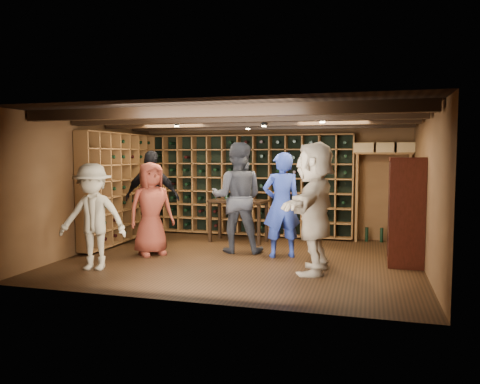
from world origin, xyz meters
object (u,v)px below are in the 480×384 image
(guest_khaki, at_px, (93,217))
(guest_beige, at_px, (314,207))
(guest_red_floral, at_px, (151,209))
(display_cabinet, at_px, (406,214))
(man_blue_shirt, at_px, (282,205))
(tasting_table, at_px, (238,205))
(man_grey_suit, at_px, (237,198))
(guest_woman_black, at_px, (152,198))

(guest_khaki, bearing_deg, guest_beige, 2.89)
(guest_red_floral, bearing_deg, display_cabinet, -44.19)
(man_blue_shirt, bearing_deg, tasting_table, -69.85)
(guest_khaki, xyz_separation_m, guest_beige, (3.40, 0.75, 0.17))
(guest_red_floral, bearing_deg, man_blue_shirt, -36.97)
(guest_red_floral, bearing_deg, tasting_table, 5.89)
(man_blue_shirt, distance_m, guest_beige, 1.17)
(man_grey_suit, bearing_deg, guest_woman_black, -13.42)
(guest_khaki, relative_size, tasting_table, 1.37)
(man_grey_suit, height_order, tasting_table, man_grey_suit)
(display_cabinet, distance_m, guest_beige, 1.60)
(display_cabinet, distance_m, man_blue_shirt, 2.08)
(man_blue_shirt, bearing_deg, man_grey_suit, -37.08)
(man_grey_suit, height_order, guest_woman_black, man_grey_suit)
(man_blue_shirt, height_order, guest_beige, guest_beige)
(man_grey_suit, xyz_separation_m, guest_beige, (1.56, -1.16, -0.01))
(display_cabinet, xyz_separation_m, man_grey_suit, (-2.95, 0.37, 0.17))
(man_grey_suit, bearing_deg, man_blue_shirt, 158.72)
(man_grey_suit, height_order, guest_beige, man_grey_suit)
(guest_red_floral, bearing_deg, guest_khaki, -155.70)
(guest_beige, bearing_deg, guest_red_floral, -94.53)
(display_cabinet, xyz_separation_m, guest_woman_black, (-4.78, 0.54, 0.10))
(guest_beige, bearing_deg, display_cabinet, 124.55)
(guest_khaki, height_order, tasting_table, guest_khaki)
(guest_red_floral, xyz_separation_m, guest_woman_black, (-0.38, 0.83, 0.11))
(man_blue_shirt, distance_m, guest_khaki, 3.20)
(display_cabinet, xyz_separation_m, man_blue_shirt, (-2.07, 0.16, 0.08))
(guest_woman_black, xyz_separation_m, guest_khaki, (-0.01, -2.07, -0.11))
(guest_khaki, bearing_deg, man_grey_suit, 36.49)
(tasting_table, bearing_deg, guest_beige, -43.21)
(guest_red_floral, relative_size, tasting_table, 1.37)
(guest_beige, bearing_deg, man_blue_shirt, -139.23)
(guest_woman_black, bearing_deg, display_cabinet, 167.68)
(display_cabinet, distance_m, man_grey_suit, 2.98)
(guest_red_floral, xyz_separation_m, tasting_table, (1.18, 1.62, -0.07))
(man_blue_shirt, bearing_deg, display_cabinet, 151.69)
(tasting_table, bearing_deg, guest_woman_black, -146.91)
(guest_woman_black, bearing_deg, guest_khaki, 83.67)
(man_grey_suit, relative_size, guest_woman_black, 1.07)
(guest_khaki, xyz_separation_m, tasting_table, (1.58, 2.87, -0.06))
(guest_woman_black, bearing_deg, man_grey_suit, 168.75)
(tasting_table, bearing_deg, guest_red_floral, -119.97)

